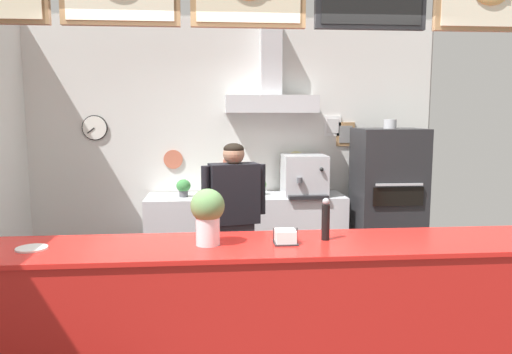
{
  "coord_description": "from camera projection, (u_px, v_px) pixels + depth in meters",
  "views": [
    {
      "loc": [
        -0.24,
        -3.44,
        1.86
      ],
      "look_at": [
        0.13,
        0.75,
        1.3
      ],
      "focal_mm": 34.48,
      "sensor_mm": 36.0,
      "label": 1
    }
  ],
  "objects": [
    {
      "name": "pizza_oven",
      "position": [
        387.0,
        203.0,
        5.52
      ],
      "size": [
        0.73,
        0.66,
        1.78
      ],
      "color": "#232326",
      "rests_on": "ground_plane"
    },
    {
      "name": "espresso_machine",
      "position": [
        304.0,
        175.0,
        5.62
      ],
      "size": [
        0.49,
        0.56,
        0.46
      ],
      "color": "#B7BABF",
      "rests_on": "back_prep_counter"
    },
    {
      "name": "napkin_holder",
      "position": [
        285.0,
        237.0,
        3.19
      ],
      "size": [
        0.16,
        0.15,
        0.1
      ],
      "color": "#262628",
      "rests_on": "service_counter"
    },
    {
      "name": "basil_vase",
      "position": [
        208.0,
        215.0,
        3.14
      ],
      "size": [
        0.22,
        0.22,
        0.36
      ],
      "color": "silver",
      "rests_on": "service_counter"
    },
    {
      "name": "back_prep_counter",
      "position": [
        246.0,
        235.0,
        5.68
      ],
      "size": [
        2.25,
        0.61,
        0.91
      ],
      "color": "silver",
      "rests_on": "ground_plane"
    },
    {
      "name": "pepper_grinder",
      "position": [
        326.0,
        219.0,
        3.27
      ],
      "size": [
        0.05,
        0.05,
        0.28
      ],
      "color": "black",
      "rests_on": "service_counter"
    },
    {
      "name": "shop_worker",
      "position": [
        234.0,
        223.0,
        4.49
      ],
      "size": [
        0.59,
        0.31,
        1.58
      ],
      "rotation": [
        0.0,
        0.0,
        3.35
      ],
      "color": "#232328",
      "rests_on": "ground_plane"
    },
    {
      "name": "potted_sage",
      "position": [
        216.0,
        183.0,
        5.58
      ],
      "size": [
        0.21,
        0.21,
        0.26
      ],
      "color": "#9E563D",
      "rests_on": "back_prep_counter"
    },
    {
      "name": "potted_oregano",
      "position": [
        261.0,
        186.0,
        5.65
      ],
      "size": [
        0.14,
        0.14,
        0.18
      ],
      "color": "#4C4C51",
      "rests_on": "back_prep_counter"
    },
    {
      "name": "service_counter",
      "position": [
        251.0,
        318.0,
        3.26
      ],
      "size": [
        4.21,
        0.67,
        1.01
      ],
      "color": "red",
      "rests_on": "ground_plane"
    },
    {
      "name": "back_wall_assembly",
      "position": [
        235.0,
        135.0,
        5.75
      ],
      "size": [
        4.85,
        2.75,
        2.96
      ],
      "color": "#9E9E99",
      "rests_on": "ground_plane"
    },
    {
      "name": "potted_thyme",
      "position": [
        183.0,
        187.0,
        5.5
      ],
      "size": [
        0.16,
        0.16,
        0.2
      ],
      "color": "#4C4C51",
      "rests_on": "back_prep_counter"
    },
    {
      "name": "condiment_plate",
      "position": [
        32.0,
        248.0,
        3.06
      ],
      "size": [
        0.19,
        0.19,
        0.01
      ],
      "color": "white",
      "rests_on": "service_counter"
    }
  ]
}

